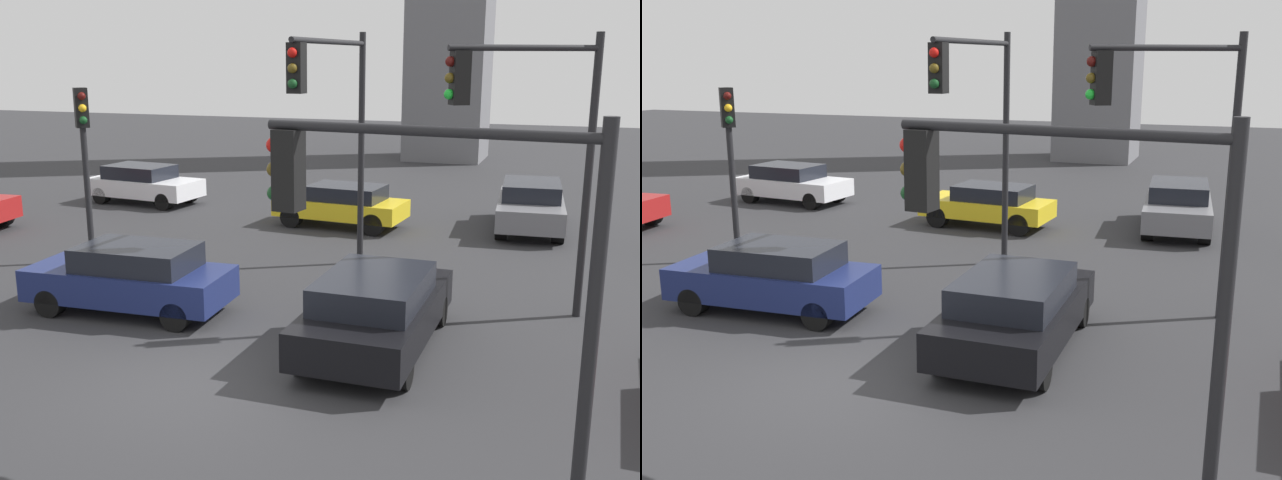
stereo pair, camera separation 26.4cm
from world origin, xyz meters
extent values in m
plane|color=#2D2D30|center=(0.00, 0.00, 0.00)|extent=(106.77, 106.77, 0.00)
cylinder|color=black|center=(6.06, -2.07, 2.35)|extent=(0.16, 0.16, 4.71)
cylinder|color=black|center=(4.12, -1.84, 4.48)|extent=(3.89, 0.57, 0.12)
cube|color=black|center=(2.43, -1.64, 3.93)|extent=(0.36, 0.36, 1.00)
sphere|color=red|center=(2.23, -1.62, 4.23)|extent=(0.20, 0.20, 0.20)
sphere|color=#594714|center=(2.23, -1.62, 3.93)|extent=(0.20, 0.20, 0.20)
sphere|color=#14471E|center=(2.23, -1.62, 3.63)|extent=(0.20, 0.20, 0.20)
cylinder|color=black|center=(0.47, 8.11, 2.96)|extent=(0.16, 0.16, 5.91)
cylinder|color=black|center=(0.37, 5.99, 5.64)|extent=(0.33, 4.23, 0.12)
cube|color=black|center=(0.27, 4.13, 5.09)|extent=(0.34, 0.34, 1.00)
sphere|color=red|center=(0.26, 3.93, 5.39)|extent=(0.20, 0.20, 0.20)
sphere|color=#594714|center=(0.26, 3.93, 5.09)|extent=(0.20, 0.20, 0.20)
sphere|color=#14471E|center=(0.26, 3.93, 4.79)|extent=(0.20, 0.20, 0.20)
cylinder|color=black|center=(-6.28, 5.82, 2.28)|extent=(0.16, 0.16, 4.56)
cube|color=black|center=(-6.28, 5.82, 4.06)|extent=(0.45, 0.45, 1.00)
sphere|color=#4C0F0C|center=(-6.14, 5.68, 4.36)|extent=(0.20, 0.20, 0.20)
sphere|color=yellow|center=(-6.14, 5.68, 4.06)|extent=(0.20, 0.20, 0.20)
sphere|color=#14471E|center=(-6.14, 5.68, 3.76)|extent=(0.20, 0.20, 0.20)
cylinder|color=black|center=(5.96, 5.67, 2.89)|extent=(0.16, 0.16, 5.78)
cylinder|color=black|center=(4.64, 4.87, 5.47)|extent=(2.70, 1.69, 0.12)
cube|color=black|center=(3.53, 4.21, 4.92)|extent=(0.44, 0.44, 1.00)
sphere|color=#4C0F0C|center=(3.36, 4.11, 5.22)|extent=(0.20, 0.20, 0.20)
sphere|color=#594714|center=(3.36, 4.11, 4.92)|extent=(0.20, 0.20, 0.20)
sphere|color=green|center=(3.36, 4.11, 4.62)|extent=(0.20, 0.20, 0.20)
cube|color=navy|center=(-3.04, 2.76, 0.64)|extent=(4.38, 2.02, 0.67)
cube|color=black|center=(-2.82, 2.77, 1.20)|extent=(2.49, 1.70, 0.54)
cylinder|color=black|center=(-4.45, 1.95, 0.30)|extent=(0.61, 0.35, 0.60)
cylinder|color=black|center=(-4.53, 3.41, 0.30)|extent=(0.61, 0.35, 0.60)
cylinder|color=black|center=(-1.54, 2.11, 0.30)|extent=(0.61, 0.35, 0.60)
cylinder|color=black|center=(-1.62, 3.57, 0.30)|extent=(0.61, 0.35, 0.60)
cube|color=silver|center=(-9.52, 13.43, 0.62)|extent=(4.36, 2.25, 0.63)
cube|color=black|center=(-9.73, 13.45, 1.16)|extent=(2.50, 1.85, 0.53)
cylinder|color=black|center=(-8.02, 14.06, 0.31)|extent=(0.64, 0.39, 0.61)
cylinder|color=black|center=(-8.17, 12.54, 0.31)|extent=(0.64, 0.39, 0.61)
cylinder|color=black|center=(-10.87, 14.32, 0.31)|extent=(0.64, 0.39, 0.61)
cylinder|color=black|center=(-11.01, 12.80, 0.31)|extent=(0.64, 0.39, 0.61)
cube|color=slate|center=(4.41, 13.63, 0.67)|extent=(2.28, 4.69, 0.68)
cube|color=black|center=(4.39, 13.86, 1.24)|extent=(1.91, 2.67, 0.55)
cylinder|color=black|center=(5.32, 12.14, 0.33)|extent=(0.40, 0.68, 0.66)
cylinder|color=black|center=(3.71, 12.03, 0.33)|extent=(0.40, 0.68, 0.66)
cylinder|color=black|center=(5.11, 15.24, 0.33)|extent=(0.40, 0.68, 0.66)
cylinder|color=black|center=(3.50, 15.13, 0.33)|extent=(0.40, 0.68, 0.66)
cylinder|color=black|center=(-11.68, 8.46, 0.34)|extent=(0.71, 0.39, 0.69)
cube|color=yellow|center=(-1.38, 12.12, 0.62)|extent=(4.24, 2.14, 0.55)
cube|color=black|center=(-1.17, 12.10, 1.11)|extent=(2.42, 1.78, 0.51)
cylinder|color=black|center=(-2.83, 11.49, 0.34)|extent=(0.71, 0.38, 0.69)
cylinder|color=black|center=(-2.71, 12.97, 0.34)|extent=(0.71, 0.38, 0.69)
cylinder|color=black|center=(-0.05, 11.26, 0.34)|extent=(0.71, 0.38, 0.69)
cylinder|color=black|center=(0.07, 12.74, 0.34)|extent=(0.71, 0.38, 0.69)
cube|color=black|center=(2.45, 2.57, 0.64)|extent=(2.01, 4.62, 0.68)
cube|color=black|center=(2.45, 2.34, 1.21)|extent=(1.77, 2.59, 0.54)
cylinder|color=black|center=(1.63, 4.14, 0.30)|extent=(0.36, 0.60, 0.60)
cylinder|color=black|center=(3.28, 4.14, 0.30)|extent=(0.36, 0.60, 0.60)
cylinder|color=black|center=(1.63, 1.00, 0.30)|extent=(0.36, 0.60, 0.60)
cylinder|color=black|center=(3.28, 1.00, 0.30)|extent=(0.36, 0.60, 0.60)
camera|label=1|loc=(5.81, -9.94, 5.26)|focal=41.27mm
camera|label=2|loc=(6.06, -9.85, 5.26)|focal=41.27mm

